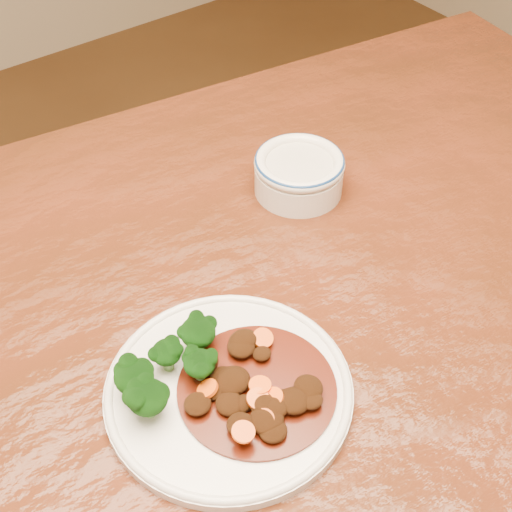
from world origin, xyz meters
TOP-DOWN VIEW (x-y plane):
  - dining_table at (0.00, 0.00)m, footprint 1.61×1.10m
  - dinner_plate at (-0.05, -0.08)m, footprint 0.25×0.25m
  - broccoli_florets at (-0.09, -0.04)m, footprint 0.12×0.08m
  - mince_stew at (-0.03, -0.10)m, footprint 0.16×0.16m
  - dip_bowl at (0.22, 0.13)m, footprint 0.12×0.12m

SIDE VIEW (x-z plane):
  - dining_table at x=0.00m, z-range 0.30..1.05m
  - dinner_plate at x=-0.05m, z-range 0.75..0.77m
  - mince_stew at x=-0.03m, z-range 0.76..0.78m
  - dip_bowl at x=0.22m, z-range 0.75..0.81m
  - broccoli_florets at x=-0.09m, z-range 0.77..0.81m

